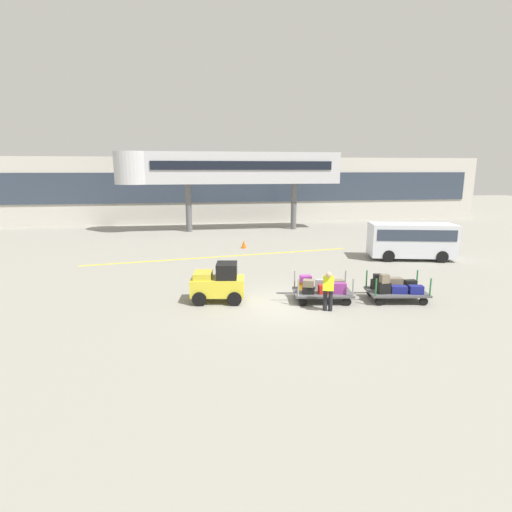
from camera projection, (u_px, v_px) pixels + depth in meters
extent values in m
plane|color=gray|center=(283.00, 304.00, 16.02)|extent=(120.00, 120.00, 0.00)
cube|color=yellow|center=(224.00, 256.00, 24.83)|extent=(16.28, 2.70, 0.01)
cube|color=#BCB7AD|center=(225.00, 190.00, 40.46)|extent=(53.02, 2.40, 6.33)
cube|color=#2D3847|center=(226.00, 187.00, 39.19)|extent=(50.37, 0.12, 2.80)
cube|color=#B7B7BC|center=(242.00, 168.00, 34.38)|extent=(16.58, 2.20, 2.60)
cylinder|color=#B7B7BC|center=(133.00, 168.00, 32.99)|extent=(3.00, 3.00, 2.60)
cube|color=black|center=(244.00, 165.00, 33.24)|extent=(14.92, 0.08, 0.70)
cylinder|color=#59595B|center=(189.00, 208.00, 34.35)|extent=(0.50, 0.50, 4.00)
cylinder|color=#59595B|center=(294.00, 206.00, 35.78)|extent=(0.50, 0.50, 4.00)
cube|color=gold|center=(218.00, 286.00, 16.27)|extent=(2.24, 1.39, 0.70)
cube|color=black|center=(227.00, 270.00, 16.14)|extent=(0.94, 1.10, 0.60)
cube|color=gold|center=(203.00, 275.00, 16.17)|extent=(0.83, 1.03, 0.24)
cylinder|color=black|center=(202.00, 291.00, 16.85)|extent=(0.58, 0.26, 0.56)
cylinder|color=black|center=(199.00, 299.00, 15.83)|extent=(0.58, 0.26, 0.56)
cylinder|color=black|center=(235.00, 291.00, 16.87)|extent=(0.58, 0.26, 0.56)
cylinder|color=black|center=(234.00, 299.00, 15.84)|extent=(0.58, 0.26, 0.56)
cube|color=#4C4C4F|center=(322.00, 292.00, 16.39)|extent=(2.48, 1.72, 0.08)
cylinder|color=gray|center=(295.00, 279.00, 16.92)|extent=(0.06, 0.06, 0.70)
cylinder|color=gray|center=(298.00, 288.00, 15.66)|extent=(0.06, 0.06, 0.70)
cylinder|color=gray|center=(345.00, 279.00, 16.95)|extent=(0.06, 0.06, 0.70)
cylinder|color=gray|center=(353.00, 287.00, 15.69)|extent=(0.06, 0.06, 0.70)
cylinder|color=black|center=(299.00, 293.00, 17.00)|extent=(0.33, 0.15, 0.32)
cylinder|color=black|center=(303.00, 302.00, 15.84)|extent=(0.33, 0.15, 0.32)
cylinder|color=black|center=(340.00, 293.00, 17.02)|extent=(0.33, 0.15, 0.32)
cylinder|color=black|center=(347.00, 302.00, 15.86)|extent=(0.33, 0.15, 0.32)
cylinder|color=#333333|center=(285.00, 293.00, 16.37)|extent=(0.70, 0.15, 0.05)
cube|color=orange|center=(305.00, 285.00, 16.68)|extent=(0.60, 0.35, 0.33)
cube|color=black|center=(308.00, 290.00, 16.06)|extent=(0.46, 0.35, 0.29)
cube|color=#99999E|center=(322.00, 284.00, 16.68)|extent=(0.57, 0.36, 0.40)
cube|color=red|center=(324.00, 289.00, 16.07)|extent=(0.43, 0.32, 0.35)
cube|color=#726651|center=(337.00, 285.00, 16.61)|extent=(0.53, 0.37, 0.40)
cube|color=#8C338C|center=(340.00, 288.00, 16.06)|extent=(0.56, 0.39, 0.43)
cube|color=#8C338C|center=(306.00, 278.00, 16.62)|extent=(0.48, 0.38, 0.24)
cube|color=#726651|center=(308.00, 283.00, 16.01)|extent=(0.51, 0.48, 0.27)
cube|color=#4C4C4F|center=(397.00, 292.00, 16.43)|extent=(2.48, 1.72, 0.08)
cylinder|color=#237033|center=(367.00, 279.00, 16.96)|extent=(0.06, 0.06, 0.70)
cylinder|color=#237033|center=(376.00, 287.00, 15.71)|extent=(0.06, 0.06, 0.70)
cylinder|color=#237033|center=(417.00, 278.00, 16.99)|extent=(0.06, 0.06, 0.70)
cylinder|color=#237033|center=(430.00, 287.00, 15.74)|extent=(0.06, 0.06, 0.70)
cylinder|color=black|center=(371.00, 292.00, 17.04)|extent=(0.33, 0.15, 0.32)
cylinder|color=black|center=(380.00, 302.00, 15.88)|extent=(0.33, 0.15, 0.32)
cylinder|color=black|center=(412.00, 292.00, 17.07)|extent=(0.33, 0.15, 0.32)
cylinder|color=black|center=(424.00, 301.00, 15.90)|extent=(0.33, 0.15, 0.32)
cylinder|color=#333333|center=(360.00, 293.00, 16.41)|extent=(0.70, 0.15, 0.05)
cube|color=black|center=(377.00, 284.00, 16.71)|extent=(0.50, 0.28, 0.39)
cube|color=black|center=(384.00, 288.00, 16.08)|extent=(0.49, 0.27, 0.43)
cube|color=#726651|center=(395.00, 283.00, 16.71)|extent=(0.61, 0.36, 0.46)
cube|color=navy|center=(399.00, 289.00, 16.13)|extent=(0.66, 0.47, 0.30)
cube|color=black|center=(410.00, 284.00, 16.72)|extent=(0.49, 0.34, 0.36)
cube|color=navy|center=(416.00, 290.00, 16.05)|extent=(0.59, 0.45, 0.33)
cube|color=black|center=(378.00, 277.00, 16.65)|extent=(0.38, 0.30, 0.22)
cube|color=#726651|center=(385.00, 279.00, 16.00)|extent=(0.35, 0.27, 0.34)
cylinder|color=black|center=(325.00, 300.00, 15.27)|extent=(0.16, 0.16, 0.82)
cylinder|color=black|center=(331.00, 300.00, 15.24)|extent=(0.16, 0.16, 0.82)
cube|color=#D1E51E|center=(328.00, 283.00, 15.02)|extent=(0.52, 0.53, 0.61)
sphere|color=tan|center=(329.00, 275.00, 14.82)|extent=(0.22, 0.22, 0.22)
cube|color=silver|center=(411.00, 240.00, 23.93)|extent=(5.11, 2.94, 1.90)
cube|color=#2D3847|center=(412.00, 233.00, 23.84)|extent=(4.74, 2.89, 0.64)
cylinder|color=black|center=(388.00, 256.00, 23.34)|extent=(0.72, 0.39, 0.68)
cylinder|color=black|center=(442.00, 257.00, 23.15)|extent=(0.72, 0.39, 0.68)
cone|color=#EA590F|center=(244.00, 244.00, 27.38)|extent=(0.36, 0.36, 0.55)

